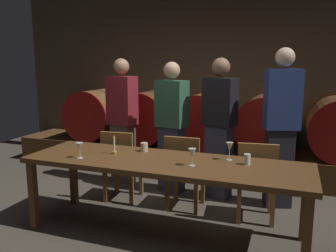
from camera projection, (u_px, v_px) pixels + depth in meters
name	position (u px, v px, depth m)	size (l,w,h in m)	color
ground_plane	(152.00, 231.00, 3.52)	(9.08, 9.08, 0.00)	#4C443A
back_wall	(213.00, 76.00, 5.69)	(6.99, 0.24, 2.92)	brown
barrel_shelf	(204.00, 159.00, 5.41)	(6.29, 0.90, 0.40)	brown
wine_barrel_far_left	(97.00, 114.00, 5.94)	(0.83, 0.85, 0.83)	brown
wine_barrel_left	(149.00, 117.00, 5.61)	(0.83, 0.85, 0.83)	#513319
wine_barrel_center	(204.00, 120.00, 5.30)	(0.83, 0.85, 0.83)	brown
wine_barrel_right	(266.00, 124.00, 4.99)	(0.83, 0.85, 0.83)	brown
dining_table	(164.00, 167.00, 3.33)	(2.74, 0.80, 0.76)	brown
chair_left	(121.00, 162.00, 4.21)	(0.43, 0.43, 0.88)	brown
chair_center	(184.00, 169.00, 3.95)	(0.41, 0.41, 0.88)	brown
chair_right	(257.00, 178.00, 3.65)	(0.45, 0.45, 0.88)	brown
guest_far_left	(122.00, 120.00, 4.82)	(0.42, 0.30, 1.73)	brown
guest_center_left	(172.00, 127.00, 4.45)	(0.43, 0.32, 1.69)	#33384C
guest_center_right	(219.00, 127.00, 4.25)	(0.43, 0.34, 1.74)	#33384C
guest_far_right	(281.00, 127.00, 3.98)	(0.44, 0.35, 1.85)	black
candle_center	(114.00, 149.00, 3.56)	(0.05, 0.05, 0.20)	olive
wine_glass_left	(80.00, 147.00, 3.38)	(0.07, 0.07, 0.15)	white
wine_glass_center	(192.00, 154.00, 3.13)	(0.07, 0.07, 0.16)	silver
wine_glass_right	(230.00, 147.00, 3.31)	(0.07, 0.07, 0.18)	silver
cup_left	(144.00, 147.00, 3.65)	(0.07, 0.07, 0.09)	beige
cup_right	(247.00, 159.00, 3.18)	(0.06, 0.06, 0.10)	white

